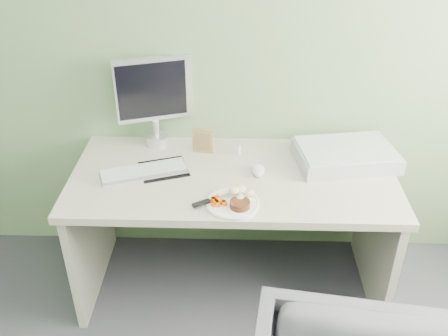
{
  "coord_description": "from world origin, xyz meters",
  "views": [
    {
      "loc": [
        0.02,
        -0.44,
        2.06
      ],
      "look_at": [
        -0.04,
        1.5,
        0.84
      ],
      "focal_mm": 40.0,
      "sensor_mm": 36.0,
      "label": 1
    }
  ],
  "objects_px": {
    "scanner": "(345,156)",
    "monitor": "(154,97)",
    "desk": "(233,204)",
    "plate": "(233,204)"
  },
  "relations": [
    {
      "from": "monitor",
      "to": "desk",
      "type": "bearing_deg",
      "value": -55.14
    },
    {
      "from": "plate",
      "to": "scanner",
      "type": "distance_m",
      "value": 0.69
    },
    {
      "from": "scanner",
      "to": "plate",
      "type": "bearing_deg",
      "value": -155.03
    },
    {
      "from": "scanner",
      "to": "monitor",
      "type": "distance_m",
      "value": 1.03
    },
    {
      "from": "scanner",
      "to": "monitor",
      "type": "height_order",
      "value": "monitor"
    },
    {
      "from": "scanner",
      "to": "desk",
      "type": "bearing_deg",
      "value": -176.06
    },
    {
      "from": "desk",
      "to": "plate",
      "type": "distance_m",
      "value": 0.32
    },
    {
      "from": "plate",
      "to": "monitor",
      "type": "bearing_deg",
      "value": 126.54
    },
    {
      "from": "desk",
      "to": "scanner",
      "type": "height_order",
      "value": "scanner"
    },
    {
      "from": "monitor",
      "to": "plate",
      "type": "bearing_deg",
      "value": -71.84
    }
  ]
}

